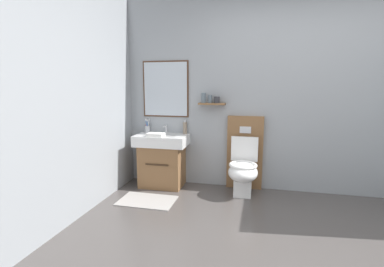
{
  "coord_description": "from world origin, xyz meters",
  "views": [
    {
      "loc": [
        -0.5,
        -2.24,
        1.41
      ],
      "look_at": [
        -1.36,
        1.4,
        0.77
      ],
      "focal_mm": 26.64,
      "sensor_mm": 36.0,
      "label": 1
    }
  ],
  "objects": [
    {
      "name": "bath_mat",
      "position": [
        -1.8,
        0.85,
        0.01
      ],
      "size": [
        0.68,
        0.44,
        0.01
      ],
      "primitive_type": "cube",
      "color": "#9E9993",
      "rests_on": "ground"
    },
    {
      "name": "toilet",
      "position": [
        -0.67,
        1.43,
        0.38
      ],
      "size": [
        0.48,
        0.63,
        1.0
      ],
      "color": "brown",
      "rests_on": "ground"
    },
    {
      "name": "vanity_sink_left",
      "position": [
        -1.8,
        1.44,
        0.39
      ],
      "size": [
        0.71,
        0.47,
        0.73
      ],
      "color": "brown",
      "rests_on": "ground"
    },
    {
      "name": "folded_hand_towel",
      "position": [
        -1.84,
        1.3,
        0.75
      ],
      "size": [
        0.22,
        0.16,
        0.04
      ],
      "primitive_type": "cube",
      "color": "white",
      "rests_on": "vanity_sink_left"
    },
    {
      "name": "soap_dispenser",
      "position": [
        -1.51,
        1.6,
        0.82
      ],
      "size": [
        0.06,
        0.06,
        0.2
      ],
      "color": "gray",
      "rests_on": "vanity_sink_left"
    },
    {
      "name": "toothbrush_cup",
      "position": [
        -2.08,
        1.59,
        0.79
      ],
      "size": [
        0.07,
        0.07,
        0.2
      ],
      "color": "silver",
      "rests_on": "vanity_sink_left"
    },
    {
      "name": "wall_left",
      "position": [
        -2.4,
        0.0,
        1.38
      ],
      "size": [
        0.12,
        3.51,
        2.77
      ],
      "primitive_type": "cube",
      "color": "#999EA3",
      "rests_on": "ground"
    },
    {
      "name": "wall_back",
      "position": [
        -0.01,
        1.69,
        1.38
      ],
      "size": [
        4.91,
        0.27,
        2.77
      ],
      "color": "#999EA3",
      "rests_on": "ground"
    },
    {
      "name": "tap_on_left_sink",
      "position": [
        -1.8,
        1.61,
        0.8
      ],
      "size": [
        0.03,
        0.13,
        0.11
      ],
      "color": "silver",
      "rests_on": "vanity_sink_left"
    }
  ]
}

